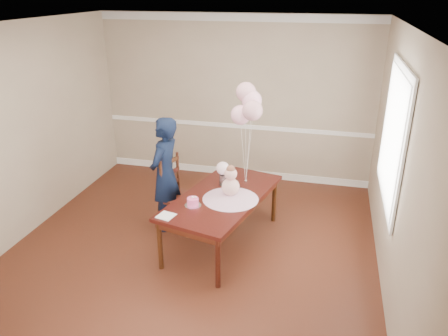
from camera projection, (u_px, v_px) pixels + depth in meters
floor at (191, 252)px, 5.44m from camera, size 4.50×5.00×0.00m
ceiling at (183, 26)px, 4.40m from camera, size 4.50×5.00×0.02m
wall_back at (235, 99)px, 7.16m from camera, size 4.50×0.02×2.70m
wall_front at (59, 289)px, 2.68m from camera, size 4.50×0.02×2.70m
wall_left at (15, 136)px, 5.42m from camera, size 0.02×5.00×2.70m
wall_right at (398, 170)px, 4.42m from camera, size 0.02×5.00×2.70m
chair_rail_trim at (235, 126)px, 7.33m from camera, size 4.50×0.02×0.07m
crown_molding at (236, 17)px, 6.66m from camera, size 4.50×0.02×0.12m
baseboard_trim at (234, 172)px, 7.65m from camera, size 4.50×0.02×0.12m
window_frame at (393, 136)px, 4.80m from camera, size 0.02×1.66×1.56m
window_blinds at (392, 136)px, 4.80m from camera, size 0.01×1.50×1.40m
dining_table_top at (222, 197)px, 5.41m from camera, size 1.30×1.96×0.05m
table_apron at (222, 202)px, 5.44m from camera, size 1.19×1.86×0.09m
table_leg_fl at (160, 245)px, 5.03m from camera, size 0.08×0.08×0.63m
table_leg_fr at (218, 263)px, 4.70m from camera, size 0.08×0.08×0.63m
table_leg_bl at (226, 190)px, 6.39m from camera, size 0.08×0.08×0.63m
table_leg_br at (274, 201)px, 6.06m from camera, size 0.08×0.08×0.63m
baby_skirt at (231, 196)px, 5.29m from camera, size 0.83×0.83×0.09m
baby_torso at (231, 187)px, 5.25m from camera, size 0.22×0.22×0.22m
baby_head at (231, 174)px, 5.18m from camera, size 0.15×0.15×0.15m
baby_hair at (231, 170)px, 5.16m from camera, size 0.11×0.11×0.11m
cake_platter at (193, 205)px, 5.15m from camera, size 0.24×0.24×0.01m
birthday_cake at (193, 202)px, 5.13m from camera, size 0.16×0.16×0.09m
cake_flower_a at (193, 197)px, 5.11m from camera, size 0.03×0.03×0.03m
cake_flower_b at (195, 197)px, 5.11m from camera, size 0.03×0.03×0.03m
rose_vase_near at (223, 180)px, 5.66m from camera, size 0.11×0.11×0.14m
roses_near at (223, 168)px, 5.59m from camera, size 0.17×0.17×0.17m
napkin at (166, 216)px, 4.91m from camera, size 0.22×0.22×0.01m
balloon_weight at (246, 181)px, 5.77m from camera, size 0.04×0.04×0.02m
balloon_a at (241, 115)px, 5.46m from camera, size 0.25×0.25×0.25m
balloon_b at (252, 111)px, 5.32m from camera, size 0.25×0.25×0.25m
balloon_c at (252, 100)px, 5.42m from camera, size 0.25×0.25×0.25m
balloon_d at (246, 92)px, 5.44m from camera, size 0.25×0.25×0.25m
balloon_ribbon_a at (243, 154)px, 5.64m from camera, size 0.08×0.02×0.75m
balloon_ribbon_b at (249, 152)px, 5.57m from camera, size 0.08×0.07×0.84m
balloon_ribbon_c at (249, 147)px, 5.62m from camera, size 0.04×0.08×0.93m
balloon_ribbon_d at (246, 143)px, 5.63m from camera, size 0.05×0.11×1.02m
dining_chair_seat at (183, 199)px, 5.82m from camera, size 0.55×0.55×0.05m
chair_leg_fl at (165, 216)px, 5.85m from camera, size 0.05×0.05×0.43m
chair_leg_fr at (186, 223)px, 5.68m from camera, size 0.05×0.05×0.43m
chair_leg_bl at (181, 206)px, 6.14m from camera, size 0.05×0.05×0.43m
chair_leg_br at (202, 212)px, 5.97m from camera, size 0.05×0.05×0.43m
chair_back_post_l at (161, 181)px, 5.66m from camera, size 0.05×0.05×0.56m
chair_back_post_r at (178, 171)px, 5.94m from camera, size 0.05×0.05×0.56m
chair_slat_low at (170, 184)px, 5.85m from camera, size 0.15×0.39×0.05m
chair_slat_mid at (170, 173)px, 5.79m from camera, size 0.15×0.39×0.05m
chair_slat_top at (169, 162)px, 5.72m from camera, size 0.15×0.39×0.05m
woman at (165, 175)px, 5.74m from camera, size 0.44×0.61×1.56m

